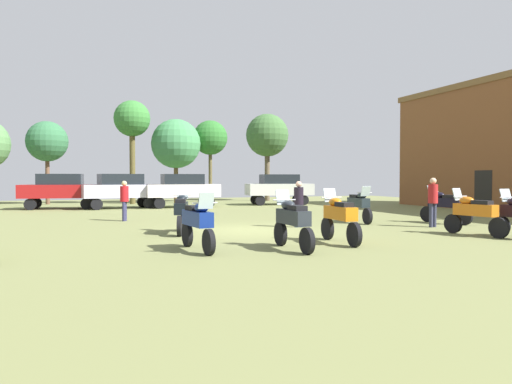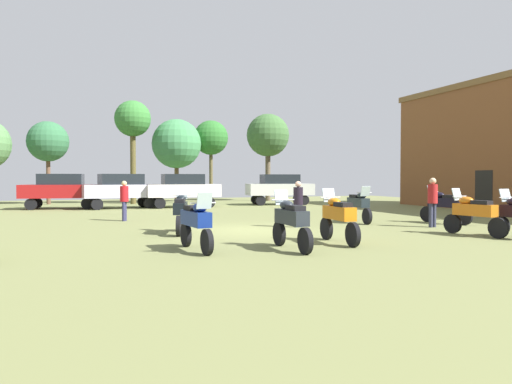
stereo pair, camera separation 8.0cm
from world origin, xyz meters
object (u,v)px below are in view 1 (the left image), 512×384
car_2 (121,188)px  tree_5 (176,144)px  motorcycle_1 (445,205)px  person_1 (433,198)px  car_4 (279,187)px  tree_1 (267,136)px  motorcycle_5 (340,216)px  person_3 (299,200)px  tree_7 (210,138)px  motorcycle_6 (292,221)px  car_3 (182,188)px  motorcycle_2 (474,212)px  motorcycle_3 (198,222)px  tree_2 (132,121)px  motorcycle_8 (181,211)px  tree_6 (47,142)px  motorcycle_9 (359,205)px  car_1 (61,188)px  person_2 (124,198)px

car_2 → tree_5: size_ratio=0.76×
motorcycle_1 → person_1: bearing=-160.6°
car_4 → tree_1: bearing=-6.0°
car_2 → tree_1: (11.44, 5.94, 3.85)m
motorcycle_5 → person_3: person_3 is taller
motorcycle_1 → tree_7: 20.15m
motorcycle_6 → car_3: bearing=87.0°
motorcycle_1 → tree_5: 20.33m
motorcycle_2 → car_2: 19.49m
person_3 → motorcycle_3: bearing=-125.5°
tree_1 → tree_2: bearing=-173.4°
motorcycle_8 → person_3: size_ratio=1.27×
motorcycle_3 → car_2: car_2 is taller
car_3 → person_1: bearing=-156.5°
tree_6 → car_4: bearing=-21.9°
car_4 → tree_6: (-14.40, 5.78, 3.01)m
motorcycle_2 → car_4: (0.97, 17.69, 0.46)m
motorcycle_8 → tree_7: (5.94, 19.09, 3.96)m
motorcycle_9 → tree_1: 19.05m
motorcycle_1 → tree_1: (0.31, 19.68, 4.30)m
tree_5 → motorcycle_3: bearing=-99.3°
motorcycle_1 → motorcycle_9: bearing=139.0°
motorcycle_8 → car_4: bearing=72.1°
car_1 → tree_2: size_ratio=0.64×
motorcycle_5 → car_2: bearing=107.6°
motorcycle_2 → car_1: car_1 is taller
car_2 → tree_6: size_ratio=0.81×
person_3 → tree_2: bearing=115.2°
person_3 → car_3: bearing=109.7°
tree_2 → tree_6: bearing=164.1°
motorcycle_9 → car_3: 12.93m
tree_5 → car_2: bearing=-129.5°
car_2 → motorcycle_2: bearing=-159.8°
person_3 → motorcycle_8: bearing=-161.4°
motorcycle_5 → car_1: size_ratio=0.50×
car_1 → tree_2: tree_2 is taller
motorcycle_3 → person_3: bearing=-144.0°
car_2 → tree_2: size_ratio=0.64×
car_2 → person_1: car_2 is taller
motorcycle_5 → tree_5: (-0.28, 22.30, 3.44)m
car_3 → person_2: size_ratio=2.61×
person_1 → tree_1: size_ratio=0.26×
person_2 → tree_2: 14.02m
car_1 → motorcycle_9: bearing=-132.7°
motorcycle_1 → person_3: (-5.95, 0.65, 0.24)m
car_3 → tree_7: (3.24, 5.78, 3.51)m
motorcycle_2 → motorcycle_5: size_ratio=0.97×
motorcycle_1 → tree_2: bearing=102.8°
car_1 → tree_7: bearing=-58.3°
motorcycle_3 → tree_5: bearing=-105.3°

